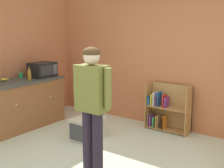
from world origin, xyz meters
name	(u,v)px	position (x,y,z in m)	size (l,w,h in m)	color
back_wall	(171,56)	(0.00, 2.33, 1.35)	(5.20, 0.06, 2.70)	#C76F45
left_side_wall	(10,54)	(-2.63, 0.80, 1.35)	(0.06, 2.99, 2.70)	#CA7349
kitchen_counter	(6,108)	(-2.20, 0.34, 0.45)	(0.65, 2.32, 0.90)	brown
bookshelf	(166,110)	(0.03, 2.14, 0.37)	(0.80, 0.28, 0.85)	#B47C44
standing_person	(92,101)	(0.06, 0.03, 0.99)	(0.57, 0.22, 1.64)	#271E2D
pet_carrier	(88,128)	(-0.84, 0.97, 0.18)	(0.42, 0.55, 0.36)	beige
microwave	(42,69)	(-2.19, 1.20, 1.04)	(0.37, 0.48, 0.28)	black
banana_bunch	(5,79)	(-2.37, 0.49, 0.93)	(0.15, 0.16, 0.04)	yellow
amber_bottle	(29,75)	(-2.08, 0.79, 1.00)	(0.07, 0.07, 0.25)	#9E661E
green_cup	(21,75)	(-2.42, 0.87, 0.95)	(0.08, 0.08, 0.10)	green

